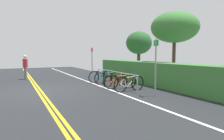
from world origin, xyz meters
name	(u,v)px	position (x,y,z in m)	size (l,w,h in m)	color
ground_plane	(39,91)	(0.00, 0.00, -0.03)	(33.12, 12.49, 0.05)	#232628
centre_line_yellow_inner	(37,90)	(0.00, -0.08, 0.00)	(29.81, 0.10, 0.00)	gold
centre_line_yellow_outer	(41,90)	(0.00, 0.08, 0.00)	(29.81, 0.10, 0.00)	gold
bike_lane_stripe_white	(98,85)	(0.00, 3.18, 0.00)	(29.81, 0.12, 0.00)	white
bike_rack	(115,75)	(0.51, 3.95, 0.60)	(4.49, 0.05, 0.82)	#9EA0A5
bicycle_0	(101,76)	(-1.16, 3.86, 0.37)	(0.54, 1.83, 0.79)	black
bicycle_1	(108,78)	(-0.36, 3.98, 0.36)	(0.46, 1.77, 0.76)	black
bicycle_2	(115,80)	(0.58, 3.95, 0.32)	(0.49, 1.68, 0.68)	black
bicycle_3	(120,82)	(1.42, 3.80, 0.36)	(0.57, 1.66, 0.77)	black
bicycle_4	(129,83)	(2.19, 3.86, 0.37)	(0.46, 1.78, 0.79)	black
pedestrian	(25,65)	(-4.73, -0.33, 0.99)	(0.48, 0.32, 1.71)	slate
sign_post_near	(92,60)	(-2.28, 3.70, 1.35)	(0.36, 0.08, 2.23)	gray
sign_post_far	(156,62)	(3.64, 4.23, 1.44)	(0.36, 0.10, 2.42)	gray
hedge_backdrop	(165,75)	(2.01, 6.28, 0.65)	(13.44, 1.35, 1.30)	#387533
tree_near_left	(139,43)	(-3.41, 8.36, 2.69)	(2.15, 2.15, 3.66)	#473323
tree_mid	(175,27)	(1.04, 7.87, 3.42)	(2.90, 2.90, 4.39)	#473323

